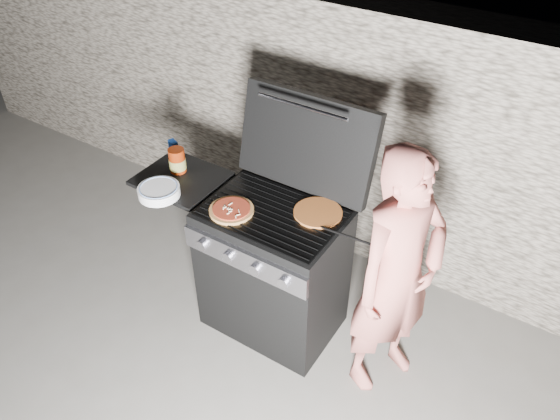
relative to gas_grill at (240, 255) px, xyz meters
The scene contains 10 objects.
ground 0.52m from the gas_grill, ahead, with size 50.00×50.00×0.00m, color #635F5A.
stone_wall 1.17m from the gas_grill, 76.61° to the left, with size 8.00×0.35×1.80m, color gray.
gas_grill is the anchor object (origin of this frame).
pizza_topped 0.49m from the gas_grill, 65.96° to the right, with size 0.25×0.25×0.03m, color #AA7E53, non-canonical shape.
pizza_plain 0.67m from the gas_grill, 15.27° to the left, with size 0.27×0.27×0.01m, color orange.
sauce_jar 0.71m from the gas_grill, behind, with size 0.10×0.10×0.16m, color maroon.
blue_carton 0.78m from the gas_grill, 168.03° to the left, with size 0.07×0.04×0.14m, color navy.
plate_stack 0.66m from the gas_grill, 152.24° to the right, with size 0.24×0.24×0.06m, color white.
person 1.05m from the gas_grill, ahead, with size 0.57×0.37×1.55m, color #AD5C53.
tongs 0.90m from the gas_grill, ahead, with size 0.01×0.01×0.49m, color black.
Camera 1 is at (1.32, -1.98, 2.82)m, focal length 35.00 mm.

